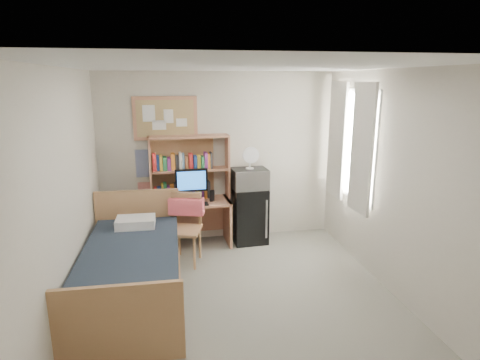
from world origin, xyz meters
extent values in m
cube|color=gray|center=(0.00, 0.00, -0.01)|extent=(3.60, 4.20, 0.02)
cube|color=white|center=(0.00, 0.00, 2.60)|extent=(3.60, 4.20, 0.02)
cube|color=beige|center=(0.00, 2.10, 1.30)|extent=(3.60, 0.04, 2.60)
cube|color=beige|center=(0.00, -2.10, 1.30)|extent=(3.60, 0.04, 2.60)
cube|color=beige|center=(-1.80, 0.00, 1.30)|extent=(0.04, 4.20, 2.60)
cube|color=beige|center=(1.80, 0.00, 1.30)|extent=(0.04, 4.20, 2.60)
cube|color=white|center=(1.75, 1.20, 1.60)|extent=(0.10, 1.40, 1.70)
cube|color=silver|center=(1.72, 0.80, 1.60)|extent=(0.04, 0.55, 1.70)
cube|color=silver|center=(1.72, 1.60, 1.60)|extent=(0.04, 0.55, 1.70)
cube|color=tan|center=(-0.78, 2.08, 1.92)|extent=(0.94, 0.03, 0.64)
cube|color=navy|center=(-1.10, 2.09, 1.25)|extent=(0.30, 0.01, 0.42)
cube|color=red|center=(-1.10, 2.09, 0.78)|extent=(0.28, 0.01, 0.36)
cube|color=tan|center=(-0.45, 1.80, 0.35)|extent=(1.15, 0.61, 0.71)
cube|color=tan|center=(-0.60, 1.20, 0.49)|extent=(0.60, 0.60, 0.98)
cube|color=black|center=(0.44, 1.83, 0.43)|extent=(0.53, 0.53, 0.86)
cube|color=#1A2330|center=(-1.23, 0.37, 0.30)|extent=(1.14, 2.23, 0.61)
cube|color=tan|center=(-0.45, 1.95, 1.19)|extent=(1.20, 0.36, 0.97)
cube|color=black|center=(-0.44, 1.74, 0.96)|extent=(0.48, 0.06, 0.51)
cube|color=black|center=(-0.44, 1.60, 0.72)|extent=(0.45, 0.16, 0.02)
cube|color=black|center=(-0.74, 1.72, 0.79)|extent=(0.08, 0.08, 0.18)
cube|color=black|center=(-0.14, 1.75, 0.79)|extent=(0.07, 0.07, 0.17)
cylinder|color=white|center=(-0.92, 1.68, 0.82)|extent=(0.07, 0.07, 0.22)
cube|color=#FF616A|center=(-0.54, 1.39, 0.76)|extent=(0.51, 0.28, 0.23)
cube|color=#BCBCC1|center=(0.44, 1.81, 1.02)|extent=(0.54, 0.42, 0.30)
cylinder|color=white|center=(0.44, 1.81, 1.32)|extent=(0.26, 0.26, 0.30)
cube|color=white|center=(-1.22, 1.12, 0.67)|extent=(0.50, 0.35, 0.12)
camera|label=1|loc=(-0.74, -3.98, 2.47)|focal=30.00mm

